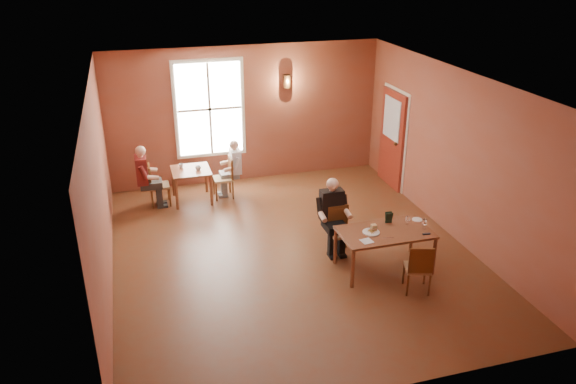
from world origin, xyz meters
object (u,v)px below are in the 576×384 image
object	(u,v)px
main_table	(384,250)
second_table	(192,185)
chair_diner_main	(341,232)
chair_diner_white	(223,178)
diner_white	(224,171)
diner_maroon	(157,175)
diner_main	(342,221)
chair_diner_maroon	(160,185)
chair_empty	(417,267)

from	to	relation	value
main_table	second_table	bearing A→B (deg)	126.64
chair_diner_main	main_table	bearing A→B (deg)	127.57
main_table	chair_diner_white	distance (m)	4.11
diner_white	diner_maroon	distance (m)	1.36
chair_diner_white	diner_white	distance (m)	0.15
main_table	diner_main	world-z (taller)	diner_main
diner_main	second_table	xyz separation A→B (m)	(-2.17, 2.96, -0.30)
chair_diner_white	chair_diner_maroon	size ratio (longest dim) A/B	1.00
chair_empty	chair_diner_maroon	world-z (taller)	chair_diner_maroon
chair_diner_main	chair_diner_maroon	world-z (taller)	chair_diner_maroon
chair_empty	chair_diner_white	size ratio (longest dim) A/B	0.94
chair_diner_white	chair_diner_maroon	distance (m)	1.30
second_table	diner_white	world-z (taller)	diner_white
diner_main	chair_empty	distance (m)	1.53
chair_empty	chair_diner_white	bearing A→B (deg)	134.05
diner_white	chair_diner_maroon	distance (m)	1.34
diner_main	chair_diner_maroon	bearing A→B (deg)	-46.47
chair_diner_main	diner_main	distance (m)	0.22
chair_diner_main	chair_diner_maroon	size ratio (longest dim) A/B	0.97
chair_empty	chair_diner_maroon	xyz separation A→B (m)	(-3.54, 4.30, 0.02)
main_table	diner_maroon	world-z (taller)	diner_maroon
main_table	chair_diner_main	xyz separation A→B (m)	(-0.50, 0.65, 0.07)
main_table	chair_empty	bearing A→B (deg)	-72.77
diner_main	diner_white	xyz separation A→B (m)	(-1.49, 2.96, -0.06)
diner_main	chair_diner_maroon	size ratio (longest dim) A/B	1.47
second_table	chair_diner_maroon	xyz separation A→B (m)	(-0.65, 0.00, 0.09)
chair_diner_white	chair_empty	bearing A→B (deg)	-152.49
chair_diner_maroon	diner_main	bearing A→B (deg)	43.53
chair_empty	diner_white	bearing A→B (deg)	133.74
diner_main	second_table	bearing A→B (deg)	-53.84
chair_diner_maroon	diner_maroon	distance (m)	0.21
chair_diner_main	chair_diner_maroon	bearing A→B (deg)	-46.18
diner_main	chair_diner_white	size ratio (longest dim) A/B	1.47
second_table	diner_white	bearing A→B (deg)	0.00
main_table	chair_empty	distance (m)	0.75
chair_diner_maroon	second_table	bearing A→B (deg)	90.00
diner_main	diner_white	distance (m)	3.32
main_table	chair_diner_maroon	size ratio (longest dim) A/B	1.70
diner_main	chair_empty	world-z (taller)	diner_main
chair_diner_white	diner_maroon	size ratio (longest dim) A/B	0.68
main_table	chair_diner_white	world-z (taller)	chair_diner_white
main_table	diner_white	distance (m)	4.10
chair_diner_maroon	diner_maroon	xyz separation A→B (m)	(-0.03, 0.00, 0.20)
main_table	diner_main	distance (m)	0.85
chair_diner_main	diner_main	xyz separation A→B (m)	(0.00, -0.03, 0.22)
main_table	chair_diner_maroon	bearing A→B (deg)	132.78
chair_diner_main	chair_empty	xyz separation A→B (m)	(0.72, -1.36, -0.01)
chair_empty	diner_white	size ratio (longest dim) A/B	0.71
chair_empty	diner_maroon	world-z (taller)	diner_maroon
diner_white	main_table	bearing A→B (deg)	-151.01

